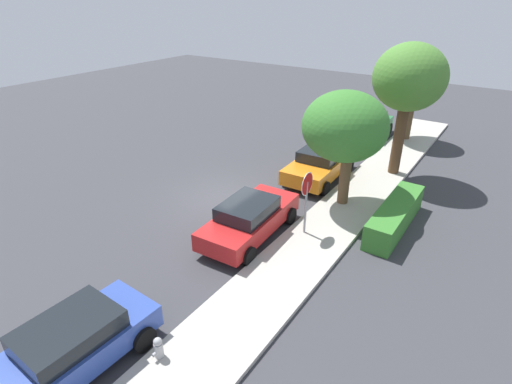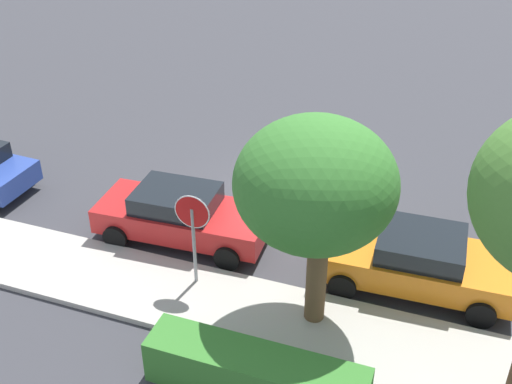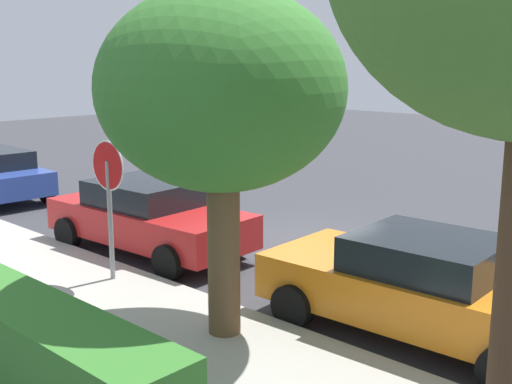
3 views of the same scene
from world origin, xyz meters
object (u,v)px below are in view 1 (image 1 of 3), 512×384
parked_car_red (249,218)px  parked_car_blue (69,347)px  parked_car_green (367,125)px  stop_sign (307,193)px  street_tree_far (409,79)px  street_tree_near_corner (345,127)px  fire_hydrant (159,350)px  parked_car_orange (320,164)px  street_tree_mid_block (414,86)px

parked_car_red → parked_car_blue: 6.95m
parked_car_green → parked_car_red: bearing=1.6°
parked_car_red → parked_car_blue: bearing=-1.1°
stop_sign → parked_car_blue: bearing=-12.2°
parked_car_red → street_tree_far: street_tree_far is taller
street_tree_near_corner → fire_hydrant: size_ratio=6.57×
parked_car_blue → parked_car_green: 19.67m
parked_car_orange → street_tree_near_corner: 3.78m
stop_sign → parked_car_blue: stop_sign is taller
parked_car_green → street_tree_near_corner: street_tree_near_corner is taller
parked_car_orange → parked_car_blue: bearing=0.0°
parked_car_orange → street_tree_near_corner: (2.03, 1.82, 2.61)m
stop_sign → street_tree_mid_block: bearing=179.5°
street_tree_mid_block → parked_car_orange: bearing=-13.9°
parked_car_green → street_tree_far: street_tree_far is taller
parked_car_orange → street_tree_mid_block: bearing=166.1°
parked_car_green → street_tree_mid_block: (-0.68, 2.08, 2.41)m
parked_car_orange → street_tree_far: 5.23m
parked_car_green → street_tree_far: 6.66m
parked_car_green → stop_sign: bearing=9.6°
parked_car_green → street_tree_near_corner: bearing=13.0°
stop_sign → parked_car_green: bearing=-170.4°
street_tree_near_corner → stop_sign: bearing=-1.5°
street_tree_mid_block → street_tree_far: (5.27, 0.96, 1.34)m
stop_sign → street_tree_far: bearing=171.3°
stop_sign → parked_car_orange: size_ratio=0.55×
stop_sign → parked_car_red: stop_sign is taller
parked_car_red → parked_car_orange: size_ratio=0.99×
street_tree_mid_block → street_tree_far: size_ratio=0.75×
stop_sign → parked_car_green: size_ratio=0.59×
parked_car_red → parked_car_green: 12.73m
stop_sign → street_tree_near_corner: 3.19m
parked_car_orange → street_tree_far: bearing=128.6°
parked_car_blue → street_tree_mid_block: 20.58m
street_tree_far → parked_car_orange: bearing=-51.4°
street_tree_mid_block → fire_hydrant: 19.27m
street_tree_mid_block → street_tree_near_corner: bearing=-0.2°
parked_car_red → parked_car_green: size_ratio=1.07×
parked_car_green → street_tree_far: size_ratio=0.69×
parked_car_orange → street_tree_mid_block: 8.12m
parked_car_blue → street_tree_far: size_ratio=0.68×
parked_car_red → parked_car_orange: (-5.88, -0.13, -0.00)m
street_tree_near_corner → street_tree_far: (-4.28, 1.00, 1.17)m
stop_sign → parked_car_blue: (8.06, -1.75, -0.99)m
street_tree_far → stop_sign: bearing=-8.7°
parked_car_blue → street_tree_mid_block: size_ratio=0.90×
stop_sign → street_tree_mid_block: 12.37m
parked_car_orange → parked_car_blue: parked_car_orange is taller
parked_car_orange → parked_car_blue: (12.83, 0.00, -0.01)m
parked_car_orange → parked_car_green: size_ratio=1.08×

